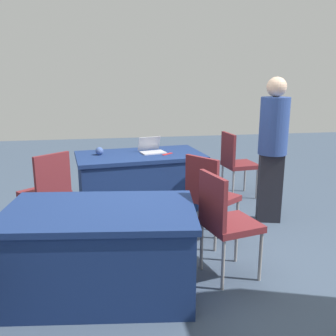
% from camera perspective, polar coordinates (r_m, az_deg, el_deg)
% --- Properties ---
extents(ground_plane, '(14.40, 14.40, 0.00)m').
position_cam_1_polar(ground_plane, '(3.98, 1.34, -12.53)').
color(ground_plane, '#3D4C60').
extents(table_foreground, '(1.77, 1.10, 0.74)m').
position_cam_1_polar(table_foreground, '(5.15, -4.26, -1.84)').
color(table_foreground, navy).
rests_on(table_foreground, ground).
extents(table_mid_left, '(1.64, 1.10, 0.74)m').
position_cam_1_polar(table_mid_left, '(3.21, -10.09, -12.28)').
color(table_mid_left, navy).
rests_on(table_mid_left, ground).
extents(chair_near_front, '(0.53, 0.53, 0.97)m').
position_cam_1_polar(chair_near_front, '(3.34, 8.60, -7.55)').
color(chair_near_front, '#9E9993').
rests_on(chair_near_front, ground).
extents(chair_tucked_right, '(0.61, 0.61, 0.97)m').
position_cam_1_polar(chair_tucked_right, '(4.00, 6.27, -3.79)').
color(chair_tucked_right, '#9E9993').
rests_on(chair_tucked_right, ground).
extents(chair_aisle, '(0.49, 0.49, 0.96)m').
position_cam_1_polar(chair_aisle, '(5.59, 10.25, 1.15)').
color(chair_aisle, '#9E9993').
rests_on(chair_aisle, ground).
extents(chair_by_pillar, '(0.62, 0.62, 0.97)m').
position_cam_1_polar(chair_by_pillar, '(4.34, -17.86, -3.00)').
color(chair_by_pillar, '#9E9993').
rests_on(chair_by_pillar, ground).
extents(person_presenter, '(0.42, 0.42, 1.75)m').
position_cam_1_polar(person_presenter, '(4.65, 15.65, 3.67)').
color(person_presenter, '#26262D').
rests_on(person_presenter, ground).
extents(laptop_silver, '(0.38, 0.36, 0.21)m').
position_cam_1_polar(laptop_silver, '(5.14, -2.49, 2.82)').
color(laptop_silver, silver).
rests_on(laptop_silver, table_foreground).
extents(yarn_ball, '(0.11, 0.11, 0.11)m').
position_cam_1_polar(yarn_ball, '(5.06, -10.39, 2.56)').
color(yarn_ball, '#3F5999').
rests_on(yarn_ball, table_foreground).
extents(scissors_red, '(0.16, 0.14, 0.01)m').
position_cam_1_polar(scissors_red, '(5.03, -0.08, 2.15)').
color(scissors_red, red).
rests_on(scissors_red, table_foreground).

